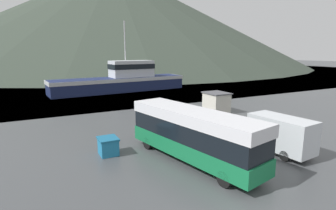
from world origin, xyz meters
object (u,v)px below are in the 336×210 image
(delivery_van, at_px, (273,132))
(dock_kiosk, at_px, (216,102))
(fishing_boat, at_px, (122,80))
(storage_bin, at_px, (108,146))
(tour_bus, at_px, (192,133))

(delivery_van, height_order, dock_kiosk, delivery_van)
(fishing_boat, height_order, storage_bin, fishing_boat)
(storage_bin, distance_m, dock_kiosk, 16.41)
(delivery_van, bearing_deg, dock_kiosk, 66.28)
(fishing_boat, bearing_deg, storage_bin, 155.37)
(delivery_van, distance_m, storage_bin, 11.88)
(fishing_boat, bearing_deg, dock_kiosk, -173.75)
(delivery_van, relative_size, fishing_boat, 0.26)
(fishing_boat, bearing_deg, tour_bus, 165.07)
(delivery_van, xyz_separation_m, fishing_boat, (-0.49, 33.99, 0.66))
(storage_bin, height_order, dock_kiosk, dock_kiosk)
(tour_bus, xyz_separation_m, delivery_van, (6.17, -1.21, -0.53))
(fishing_boat, relative_size, dock_kiosk, 8.49)
(fishing_boat, distance_m, dock_kiosk, 22.66)
(storage_bin, xyz_separation_m, dock_kiosk, (14.82, 7.02, 0.60))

